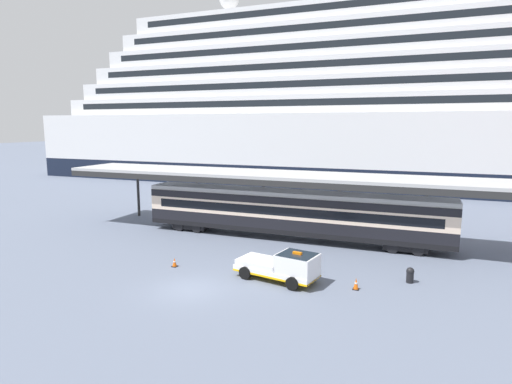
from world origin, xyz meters
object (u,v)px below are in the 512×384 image
Objects in this scene: train_carriage at (290,212)px; traffic_cone_near at (356,284)px; cruise_ship at (464,106)px; traffic_cone_mid at (175,262)px; service_truck at (284,266)px; quay_bollard at (410,274)px.

train_carriage is 11.67m from traffic_cone_near.
cruise_ship reaches higher than traffic_cone_near.
traffic_cone_mid is at bearing -118.57° from train_carriage.
service_truck is 5.73× the size of quay_bollard.
train_carriage is 11.20m from traffic_cone_mid.
train_carriage is at bearing 61.43° from traffic_cone_mid.
cruise_ship is 52.81m from traffic_cone_near.
quay_bollard is at bearing 10.32° from traffic_cone_mid.
traffic_cone_mid is 15.26m from quay_bollard.
traffic_cone_near is (6.82, -9.26, -1.98)m from train_carriage.
quay_bollard is at bearing 19.51° from service_truck.
cruise_ship reaches higher than traffic_cone_mid.
cruise_ship is 234.03× the size of traffic_cone_mid.
train_carriage reaches higher than traffic_cone_mid.
cruise_ship is 56.55m from traffic_cone_mid.
service_truck is 7.74m from quay_bollard.
service_truck is 7.75m from traffic_cone_mid.
cruise_ship is at bearing 67.43° from traffic_cone_mid.
traffic_cone_mid is at bearing -178.03° from traffic_cone_near.
quay_bollard is (-6.19, -48.26, -11.98)m from cruise_ship.
traffic_cone_mid is (-5.27, -9.67, -2.01)m from train_carriage.
quay_bollard is (9.74, -6.94, -1.80)m from train_carriage.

